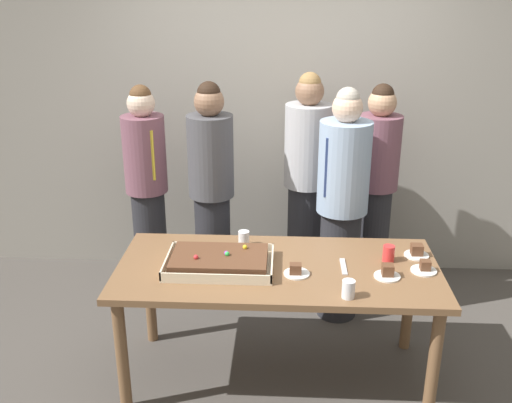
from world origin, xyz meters
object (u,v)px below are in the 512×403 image
object	(u,v)px
plated_slice_far_left	(296,271)
person_back_corner	(147,191)
drink_cup_middle	(348,289)
drink_cup_far_end	(244,239)
plated_slice_far_right	(424,268)
person_serving_front	(342,205)
person_striped_tie_right	(376,189)
cake_server_utensil	(343,267)
plated_slice_near_left	(417,252)
drink_cup_nearest	(389,254)
plated_slice_near_right	(387,273)
person_green_shirt_behind	(212,191)
party_table	(278,280)
person_far_right_suit	(307,182)
sheet_cake	(219,261)

from	to	relation	value
plated_slice_far_left	person_back_corner	bearing A→B (deg)	135.64
plated_slice_far_left	drink_cup_middle	xyz separation A→B (m)	(0.27, -0.24, 0.03)
drink_cup_far_end	plated_slice_far_right	bearing A→B (deg)	-15.08
person_serving_front	person_striped_tie_right	world-z (taller)	person_serving_front
drink_cup_middle	person_striped_tie_right	xyz separation A→B (m)	(0.34, 1.44, 0.05)
drink_cup_far_end	person_striped_tie_right	world-z (taller)	person_striped_tie_right
cake_server_utensil	person_serving_front	distance (m)	0.75
plated_slice_near_left	plated_slice_far_left	bearing A→B (deg)	-159.25
drink_cup_far_end	drink_cup_middle	bearing A→B (deg)	-45.42
plated_slice_near_left	plated_slice_far_right	size ratio (longest dim) A/B	1.00
plated_slice_far_right	drink_cup_middle	world-z (taller)	drink_cup_middle
cake_server_utensil	drink_cup_middle	bearing A→B (deg)	-91.15
plated_slice_far_right	person_striped_tie_right	world-z (taller)	person_striped_tie_right
plated_slice_far_right	drink_cup_nearest	bearing A→B (deg)	147.34
drink_cup_nearest	cake_server_utensil	size ratio (longest dim) A/B	0.50
plated_slice_far_left	plated_slice_near_right	bearing A→B (deg)	0.17
drink_cup_middle	person_back_corner	world-z (taller)	person_back_corner
person_serving_front	person_back_corner	xyz separation A→B (m)	(-1.43, 0.23, -0.01)
drink_cup_nearest	drink_cup_middle	xyz separation A→B (m)	(-0.28, -0.44, 0.00)
plated_slice_far_left	cake_server_utensil	distance (m)	0.30
plated_slice_far_right	cake_server_utensil	distance (m)	0.46
cake_server_utensil	plated_slice_near_right	bearing A→B (deg)	-23.90
plated_slice_near_right	person_green_shirt_behind	bearing A→B (deg)	137.16
party_table	person_serving_front	bearing A→B (deg)	60.06
plated_slice_near_left	person_back_corner	world-z (taller)	person_back_corner
plated_slice_near_left	drink_cup_middle	xyz separation A→B (m)	(-0.47, -0.52, 0.02)
plated_slice_far_right	person_far_right_suit	xyz separation A→B (m)	(-0.65, 1.19, 0.11)
person_serving_front	sheet_cake	bearing A→B (deg)	0.00
plated_slice_near_left	person_serving_front	bearing A→B (deg)	125.61
sheet_cake	person_green_shirt_behind	world-z (taller)	person_green_shirt_behind
drink_cup_far_end	drink_cup_nearest	bearing A→B (deg)	-10.75
party_table	plated_slice_near_left	size ratio (longest dim) A/B	12.66
party_table	drink_cup_nearest	size ratio (longest dim) A/B	18.99
person_back_corner	person_far_right_suit	bearing A→B (deg)	65.86
drink_cup_far_end	person_serving_front	bearing A→B (deg)	36.39
plated_slice_near_right	person_striped_tie_right	world-z (taller)	person_striped_tie_right
sheet_cake	person_striped_tie_right	xyz separation A→B (m)	(1.06, 1.13, 0.06)
plated_slice_far_right	person_back_corner	xyz separation A→B (m)	(-1.85, 1.00, 0.08)
plated_slice_near_left	person_back_corner	bearing A→B (deg)	156.52
plated_slice_far_right	drink_cup_middle	distance (m)	0.57
plated_slice_near_left	plated_slice_near_right	distance (m)	0.35
sheet_cake	drink_cup_nearest	world-z (taller)	sheet_cake
drink_cup_middle	plated_slice_far_right	bearing A→B (deg)	34.28
drink_cup_middle	person_far_right_suit	distance (m)	1.52
sheet_cake	cake_server_utensil	size ratio (longest dim) A/B	3.14
cake_server_utensil	sheet_cake	bearing A→B (deg)	-177.08
sheet_cake	person_far_right_suit	bearing A→B (deg)	65.64
person_back_corner	drink_cup_nearest	bearing A→B (deg)	29.06
drink_cup_middle	plated_slice_near_left	bearing A→B (deg)	48.15
plated_slice_far_left	person_striped_tie_right	size ratio (longest dim) A/B	0.09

